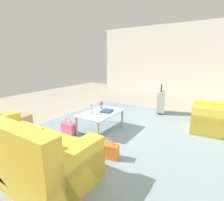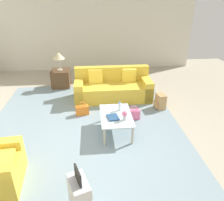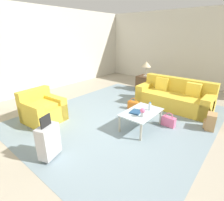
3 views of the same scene
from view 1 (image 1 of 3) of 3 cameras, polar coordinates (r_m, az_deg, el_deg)
The scene contains 13 objects.
ground_plane at distance 4.06m, azimuth 5.58°, elevation -9.36°, with size 12.00×12.00×0.00m, color #A89E89.
wall_left at distance 8.57m, azimuth 21.86°, elevation 12.35°, with size 0.12×8.00×3.10m, color beige.
area_rug at distance 3.49m, azimuth 3.96°, elevation -13.22°, with size 5.20×4.40×0.01m, color gray.
couch at distance 2.85m, azimuth -28.11°, elevation -14.62°, with size 0.91×2.15×0.87m.
armchair at distance 4.44m, azimuth 31.05°, elevation -5.26°, with size 0.93×0.94×0.81m.
coffee_table at distance 3.85m, azimuth -3.70°, elevation -4.64°, with size 1.03×0.67×0.43m.
water_bottle at distance 3.72m, azimuth -6.80°, elevation -2.99°, with size 0.06×0.06×0.20m.
coffee_table_book at distance 3.88m, azimuth -1.71°, elevation -3.41°, with size 0.27×0.22×0.03m, color navy.
flower_vase at distance 4.06m, azimuth -3.61°, elevation -1.09°, with size 0.11×0.11×0.21m.
suitcase_silver at distance 5.30m, azimuth 15.54°, elevation -0.27°, with size 0.45×0.34×0.85m.
handbag_orange at distance 2.92m, azimuth -1.12°, elevation -16.04°, with size 0.20×0.34×0.36m.
handbag_pink at distance 3.88m, azimuth -14.03°, elevation -8.76°, with size 0.15×0.32×0.36m.
backpack_tan at distance 4.21m, azimuth -26.64°, elevation -7.11°, with size 0.32×0.28×0.40m.
Camera 1 is at (3.35, 1.68, 1.56)m, focal length 28.00 mm.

